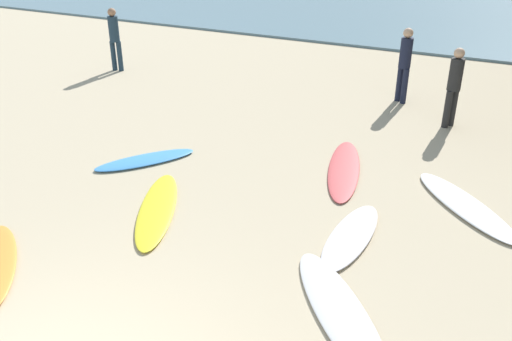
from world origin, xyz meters
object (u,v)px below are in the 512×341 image
object	(u,v)px
beachgoer_near	(405,62)
beachgoer_mid	(114,36)
surfboard_2	(157,209)
surfboard_7	(465,205)
beachgoer_far	(454,84)
surfboard_1	(351,236)
surfboard_3	(145,160)
surfboard_0	(340,311)
surfboard_6	(344,169)

from	to	relation	value
beachgoer_near	beachgoer_mid	bearing A→B (deg)	-134.94
surfboard_2	beachgoer_mid	xyz separation A→B (m)	(-5.71, 6.00, 0.94)
surfboard_7	beachgoer_far	bearing A→B (deg)	59.40
surfboard_1	beachgoer_mid	distance (m)	10.25
surfboard_2	surfboard_7	world-z (taller)	surfboard_7
surfboard_1	surfboard_3	xyz separation A→B (m)	(-4.23, 0.77, -0.00)
beachgoer_far	surfboard_0	bearing A→B (deg)	-153.66
surfboard_0	beachgoer_near	world-z (taller)	beachgoer_near
surfboard_3	beachgoer_near	bearing A→B (deg)	93.65
surfboard_0	surfboard_7	world-z (taller)	surfboard_7
surfboard_7	surfboard_3	bearing A→B (deg)	145.13
surfboard_0	beachgoer_far	world-z (taller)	beachgoer_far
surfboard_2	beachgoer_mid	size ratio (longest dim) A/B	1.36
surfboard_1	beachgoer_far	size ratio (longest dim) A/B	1.14
surfboard_3	beachgoer_near	world-z (taller)	beachgoer_near
beachgoer_far	surfboard_6	bearing A→B (deg)	-175.28
surfboard_0	surfboard_1	distance (m)	1.64
surfboard_0	surfboard_7	distance (m)	3.40
surfboard_0	surfboard_2	xyz separation A→B (m)	(-3.33, 0.98, 0.00)
beachgoer_mid	beachgoer_far	distance (m)	9.19
surfboard_7	beachgoer_far	world-z (taller)	beachgoer_far
surfboard_0	surfboard_2	bearing A→B (deg)	-57.09
surfboard_1	surfboard_7	size ratio (longest dim) A/B	0.82
surfboard_1	surfboard_7	distance (m)	2.14
surfboard_6	surfboard_7	distance (m)	2.18
surfboard_7	beachgoer_far	distance (m)	3.71
surfboard_1	surfboard_7	world-z (taller)	surfboard_1
surfboard_0	surfboard_1	world-z (taller)	surfboard_1
surfboard_1	surfboard_3	world-z (taller)	surfboard_1
surfboard_7	beachgoer_near	size ratio (longest dim) A/B	1.34
surfboard_0	beachgoer_far	bearing A→B (deg)	-131.91
surfboard_0	surfboard_6	world-z (taller)	surfboard_0
surfboard_3	beachgoer_mid	bearing A→B (deg)	169.49
beachgoer_near	beachgoer_far	bearing A→B (deg)	-2.54
surfboard_2	beachgoer_mid	bearing A→B (deg)	106.27
surfboard_1	surfboard_6	distance (m)	2.21
surfboard_3	beachgoer_mid	xyz separation A→B (m)	(-4.44, 4.62, 0.94)
surfboard_3	beachgoer_far	world-z (taller)	beachgoer_far
surfboard_3	surfboard_7	xyz separation A→B (m)	(5.58, 0.90, 0.00)
surfboard_0	beachgoer_near	distance (m)	8.03
surfboard_2	surfboard_6	distance (m)	3.45
surfboard_0	surfboard_1	size ratio (longest dim) A/B	1.24
surfboard_3	beachgoer_near	distance (m)	6.58
surfboard_6	beachgoer_mid	size ratio (longest dim) A/B	1.45
surfboard_6	surfboard_2	bearing A→B (deg)	35.59
surfboard_0	beachgoer_mid	size ratio (longest dim) A/B	1.38
surfboard_1	surfboard_2	bearing A→B (deg)	-167.44
beachgoer_near	beachgoer_far	distance (m)	1.72
surfboard_2	surfboard_1	bearing A→B (deg)	-15.56
surfboard_2	surfboard_0	bearing A→B (deg)	-43.67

